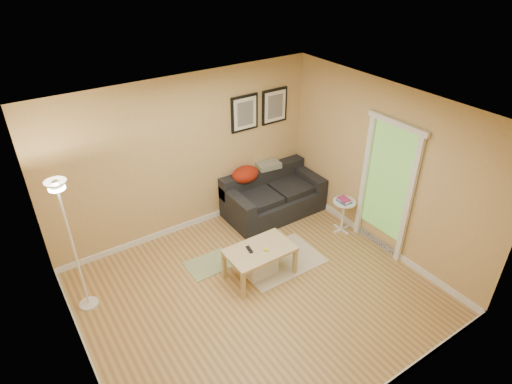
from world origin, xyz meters
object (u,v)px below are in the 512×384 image
(sofa, at_px, (274,195))
(book_stack, at_px, (344,200))
(side_table, at_px, (343,216))
(coffee_table, at_px, (260,262))
(storage_bin, at_px, (260,265))
(floor_lamp, at_px, (74,252))

(sofa, relative_size, book_stack, 7.90)
(side_table, height_order, book_stack, book_stack)
(side_table, bearing_deg, sofa, 120.85)
(sofa, relative_size, coffee_table, 1.77)
(coffee_table, height_order, book_stack, book_stack)
(sofa, height_order, storage_bin, sofa)
(sofa, distance_m, book_stack, 1.26)
(floor_lamp, bearing_deg, side_table, -9.13)
(storage_bin, xyz_separation_m, book_stack, (1.72, 0.11, 0.46))
(storage_bin, bearing_deg, coffee_table, -123.43)
(coffee_table, bearing_deg, storage_bin, 40.39)
(side_table, relative_size, floor_lamp, 0.30)
(book_stack, bearing_deg, floor_lamp, 167.11)
(sofa, height_order, side_table, sofa)
(book_stack, bearing_deg, side_table, 3.73)
(book_stack, relative_size, floor_lamp, 0.11)
(storage_bin, height_order, side_table, side_table)
(book_stack, bearing_deg, coffee_table, -178.84)
(floor_lamp, bearing_deg, coffee_table, -19.49)
(sofa, relative_size, side_table, 2.96)
(sofa, height_order, coffee_table, sofa)
(side_table, bearing_deg, floor_lamp, 170.87)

